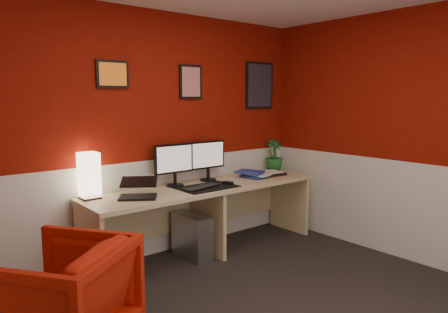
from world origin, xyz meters
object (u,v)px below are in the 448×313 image
shoji_lamp (89,177)px  armchair (60,299)px  pc_tower (192,236)px  monitor_left (175,158)px  laptop (138,186)px  zen_tray (269,174)px  potted_plant (274,155)px  monitor_right (208,154)px  desk (207,220)px

shoji_lamp → armchair: size_ratio=0.50×
pc_tower → monitor_left: bearing=112.3°
shoji_lamp → pc_tower: 1.22m
laptop → zen_tray: size_ratio=0.94×
laptop → armchair: laptop is taller
shoji_lamp → potted_plant: shoji_lamp is taller
monitor_right → pc_tower: 0.89m
zen_tray → pc_tower: bearing=-179.7°
shoji_lamp → armchair: shoji_lamp is taller
laptop → monitor_left: size_ratio=0.57×
desk → monitor_right: 0.71m
monitor_right → zen_tray: monitor_right is taller
laptop → monitor_right: (0.99, 0.25, 0.18)m
potted_plant → zen_tray: bearing=-146.9°
desk → monitor_right: size_ratio=4.48×
laptop → monitor_left: (0.54, 0.23, 0.18)m
laptop → desk: bearing=37.2°
monitor_left → monitor_right: 0.44m
monitor_left → armchair: (-1.51, -0.99, -0.65)m
shoji_lamp → monitor_left: 0.89m
laptop → monitor_right: size_ratio=0.57×
pc_tower → zen_tray: bearing=-2.5°
desk → monitor_right: (0.17, 0.20, 0.66)m
shoji_lamp → monitor_right: (1.33, -0.01, 0.09)m
desk → monitor_left: 0.73m
pc_tower → shoji_lamp: bearing=165.1°
monitor_left → potted_plant: 1.47m
potted_plant → armchair: size_ratio=0.48×
shoji_lamp → potted_plant: bearing=-0.6°
desk → shoji_lamp: 1.31m
monitor_left → pc_tower: size_ratio=1.29×
zen_tray → monitor_left: bearing=171.9°
desk → pc_tower: desk is taller
desk → monitor_right: bearing=49.9°
shoji_lamp → potted_plant: size_ratio=1.02×
desk → zen_tray: zen_tray is taller
desk → monitor_left: monitor_left is taller
potted_plant → pc_tower: (-1.38, -0.18, -0.70)m
desk → potted_plant: (1.19, 0.19, 0.56)m
monitor_left → pc_tower: bearing=-64.8°
desk → potted_plant: 1.33m
shoji_lamp → laptop: shoji_lamp is taller
monitor_right → zen_tray: bearing=-14.2°
laptop → armchair: 1.32m
armchair → potted_plant: bearing=162.3°
pc_tower → desk: bearing=-4.7°
laptop → pc_tower: (0.63, 0.05, -0.61)m
monitor_right → potted_plant: size_ratio=1.48×
monitor_left → armchair: size_ratio=0.72×
shoji_lamp → monitor_right: 1.33m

